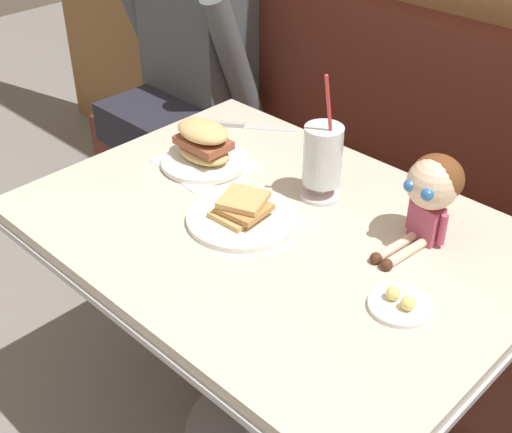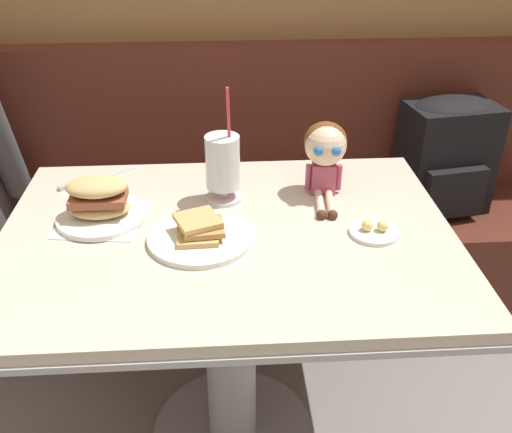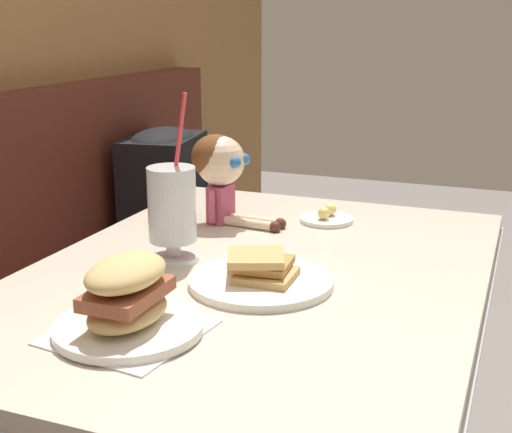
{
  "view_description": "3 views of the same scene",
  "coord_description": "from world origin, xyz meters",
  "px_view_note": "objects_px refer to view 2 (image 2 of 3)",
  "views": [
    {
      "loc": [
        0.83,
        -0.73,
        1.6
      ],
      "look_at": [
        -0.02,
        0.14,
        0.77
      ],
      "focal_mm": 47.92,
      "sensor_mm": 36.0,
      "label": 1
    },
    {
      "loc": [
        -0.01,
        -1.03,
        1.48
      ],
      "look_at": [
        0.07,
        0.16,
        0.79
      ],
      "focal_mm": 40.88,
      "sensor_mm": 36.0,
      "label": 2
    },
    {
      "loc": [
        -1.13,
        -0.26,
        1.19
      ],
      "look_at": [
        0.1,
        0.22,
        0.81
      ],
      "focal_mm": 49.63,
      "sensor_mm": 36.0,
      "label": 3
    }
  ],
  "objects_px": {
    "toast_plate": "(200,235)",
    "butter_saucer": "(374,231)",
    "sandwich_plate": "(99,204)",
    "butter_knife": "(85,181)",
    "milkshake_glass": "(223,166)",
    "seated_doll": "(325,149)",
    "backpack": "(447,153)"
  },
  "relations": [
    {
      "from": "toast_plate",
      "to": "butter_saucer",
      "type": "xyz_separation_m",
      "value": [
        0.42,
        0.0,
        -0.01
      ]
    },
    {
      "from": "sandwich_plate",
      "to": "butter_knife",
      "type": "height_order",
      "value": "sandwich_plate"
    },
    {
      "from": "milkshake_glass",
      "to": "seated_doll",
      "type": "distance_m",
      "value": 0.27
    },
    {
      "from": "milkshake_glass",
      "to": "butter_saucer",
      "type": "bearing_deg",
      "value": -28.95
    },
    {
      "from": "butter_knife",
      "to": "sandwich_plate",
      "type": "bearing_deg",
      "value": -68.94
    },
    {
      "from": "toast_plate",
      "to": "milkshake_glass",
      "type": "bearing_deg",
      "value": 73.51
    },
    {
      "from": "backpack",
      "to": "sandwich_plate",
      "type": "bearing_deg",
      "value": -154.13
    },
    {
      "from": "toast_plate",
      "to": "milkshake_glass",
      "type": "relative_size",
      "value": 0.79
    },
    {
      "from": "butter_knife",
      "to": "seated_doll",
      "type": "bearing_deg",
      "value": -8.73
    },
    {
      "from": "butter_saucer",
      "to": "butter_knife",
      "type": "bearing_deg",
      "value": 156.72
    },
    {
      "from": "milkshake_glass",
      "to": "seated_doll",
      "type": "relative_size",
      "value": 1.42
    },
    {
      "from": "seated_doll",
      "to": "backpack",
      "type": "height_order",
      "value": "seated_doll"
    },
    {
      "from": "butter_saucer",
      "to": "backpack",
      "type": "xyz_separation_m",
      "value": [
        0.42,
        0.64,
        -0.09
      ]
    },
    {
      "from": "sandwich_plate",
      "to": "butter_knife",
      "type": "relative_size",
      "value": 1.11
    },
    {
      "from": "butter_saucer",
      "to": "milkshake_glass",
      "type": "bearing_deg",
      "value": 151.05
    },
    {
      "from": "sandwich_plate",
      "to": "butter_saucer",
      "type": "bearing_deg",
      "value": -9.35
    },
    {
      "from": "seated_doll",
      "to": "backpack",
      "type": "xyz_separation_m",
      "value": [
        0.51,
        0.42,
        -0.21
      ]
    },
    {
      "from": "toast_plate",
      "to": "sandwich_plate",
      "type": "distance_m",
      "value": 0.27
    },
    {
      "from": "milkshake_glass",
      "to": "backpack",
      "type": "xyz_separation_m",
      "value": [
        0.78,
        0.44,
        -0.18
      ]
    },
    {
      "from": "milkshake_glass",
      "to": "butter_saucer",
      "type": "relative_size",
      "value": 2.63
    },
    {
      "from": "sandwich_plate",
      "to": "seated_doll",
      "type": "relative_size",
      "value": 1.01
    },
    {
      "from": "butter_knife",
      "to": "seated_doll",
      "type": "distance_m",
      "value": 0.68
    },
    {
      "from": "butter_knife",
      "to": "backpack",
      "type": "xyz_separation_m",
      "value": [
        1.17,
        0.31,
        -0.09
      ]
    },
    {
      "from": "milkshake_glass",
      "to": "sandwich_plate",
      "type": "relative_size",
      "value": 1.41
    },
    {
      "from": "seated_doll",
      "to": "backpack",
      "type": "distance_m",
      "value": 0.69
    },
    {
      "from": "sandwich_plate",
      "to": "butter_saucer",
      "type": "xyz_separation_m",
      "value": [
        0.67,
        -0.11,
        -0.04
      ]
    },
    {
      "from": "seated_doll",
      "to": "butter_knife",
      "type": "bearing_deg",
      "value": 171.27
    },
    {
      "from": "butter_saucer",
      "to": "seated_doll",
      "type": "relative_size",
      "value": 0.54
    },
    {
      "from": "toast_plate",
      "to": "sandwich_plate",
      "type": "xyz_separation_m",
      "value": [
        -0.25,
        0.11,
        0.03
      ]
    },
    {
      "from": "milkshake_glass",
      "to": "butter_knife",
      "type": "height_order",
      "value": "milkshake_glass"
    },
    {
      "from": "toast_plate",
      "to": "butter_knife",
      "type": "distance_m",
      "value": 0.46
    },
    {
      "from": "milkshake_glass",
      "to": "butter_knife",
      "type": "relative_size",
      "value": 1.56
    }
  ]
}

